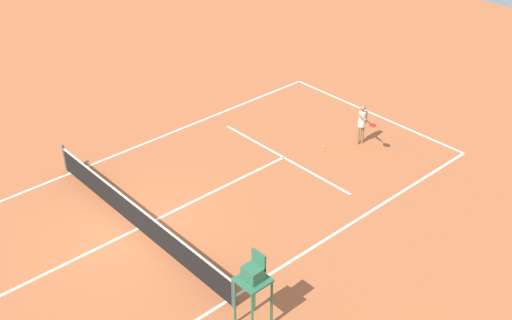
# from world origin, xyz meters

# --- Properties ---
(ground_plane) EXTENTS (60.00, 60.00, 0.00)m
(ground_plane) POSITION_xyz_m (0.00, 0.00, 0.00)
(ground_plane) COLOR #B76038
(court_lines) EXTENTS (9.20, 24.47, 0.01)m
(court_lines) POSITION_xyz_m (0.00, 0.00, 0.00)
(court_lines) COLOR white
(court_lines) RESTS_ON ground
(tennis_net) EXTENTS (9.80, 0.10, 1.07)m
(tennis_net) POSITION_xyz_m (0.00, 0.00, 0.50)
(tennis_net) COLOR #4C4C51
(tennis_net) RESTS_ON ground
(player_serving) EXTENTS (1.21, 0.85, 1.71)m
(player_serving) POSITION_xyz_m (-1.32, -9.73, 1.02)
(player_serving) COLOR #9E704C
(player_serving) RESTS_ON ground
(tennis_ball) EXTENTS (0.07, 0.07, 0.07)m
(tennis_ball) POSITION_xyz_m (-0.51, -8.45, 0.03)
(tennis_ball) COLOR #CCE033
(tennis_ball) RESTS_ON ground
(umpire_chair) EXTENTS (0.80, 0.80, 2.41)m
(umpire_chair) POSITION_xyz_m (-5.69, -0.01, 1.61)
(umpire_chair) COLOR #2D6B4C
(umpire_chair) RESTS_ON ground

